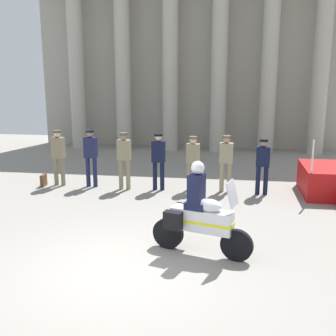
{
  "coord_description": "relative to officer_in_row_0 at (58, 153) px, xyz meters",
  "views": [
    {
      "loc": [
        1.87,
        -7.27,
        3.75
      ],
      "look_at": [
        0.51,
        3.03,
        1.22
      ],
      "focal_mm": 46.9,
      "sensor_mm": 36.0,
      "label": 1
    }
  ],
  "objects": [
    {
      "name": "officer_in_row_3",
      "position": [
        3.11,
        -0.09,
        -0.01
      ],
      "size": [
        0.39,
        0.24,
        1.7
      ],
      "rotation": [
        0.0,
        0.0,
        3.08
      ],
      "color": "black",
      "rests_on": "ground_plane"
    },
    {
      "name": "colonnade_backdrop",
      "position": [
        3.7,
        6.55,
        3.15
      ],
      "size": [
        13.75,
        1.51,
        8.01
      ],
      "color": "#A49F91",
      "rests_on": "ground_plane"
    },
    {
      "name": "officer_in_row_4",
      "position": [
        4.12,
        -0.01,
        -0.06
      ],
      "size": [
        0.39,
        0.24,
        1.63
      ],
      "rotation": [
        0.0,
        0.0,
        3.08
      ],
      "color": "#847A5B",
      "rests_on": "ground_plane"
    },
    {
      "name": "officer_in_row_6",
      "position": [
        6.13,
        -0.17,
        -0.06
      ],
      "size": [
        0.39,
        0.24,
        1.62
      ],
      "rotation": [
        0.0,
        0.0,
        3.08
      ],
      "color": "black",
      "rests_on": "ground_plane"
    },
    {
      "name": "motorcycle_with_rider",
      "position": [
        4.57,
        -4.41,
        -0.22
      ],
      "size": [
        2.03,
        0.93,
        1.9
      ],
      "rotation": [
        0.0,
        0.0,
        -0.3
      ],
      "color": "black",
      "rests_on": "ground_plane"
    },
    {
      "name": "officer_in_row_5",
      "position": [
        5.09,
        -0.04,
        -0.02
      ],
      "size": [
        0.39,
        0.24,
        1.68
      ],
      "rotation": [
        0.0,
        0.0,
        3.08
      ],
      "color": "gray",
      "rests_on": "ground_plane"
    },
    {
      "name": "officer_in_row_2",
      "position": [
        2.09,
        -0.16,
        0.0
      ],
      "size": [
        0.39,
        0.24,
        1.72
      ],
      "rotation": [
        0.0,
        0.0,
        3.08
      ],
      "color": "#847A5B",
      "rests_on": "ground_plane"
    },
    {
      "name": "officer_in_row_1",
      "position": [
        1.03,
        -0.01,
        0.02
      ],
      "size": [
        0.39,
        0.24,
        1.75
      ],
      "rotation": [
        0.0,
        0.0,
        3.08
      ],
      "color": "#191E42",
      "rests_on": "ground_plane"
    },
    {
      "name": "officer_in_row_0",
      "position": [
        0.0,
        0.0,
        0.0
      ],
      "size": [
        0.39,
        0.24,
        1.72
      ],
      "rotation": [
        0.0,
        0.0,
        3.08
      ],
      "color": "#7A7056",
      "rests_on": "ground_plane"
    },
    {
      "name": "ground_plane",
      "position": [
        3.17,
        -5.29,
        -1.02
      ],
      "size": [
        28.6,
        28.6,
        0.0
      ],
      "primitive_type": "plane",
      "color": "gray"
    },
    {
      "name": "briefcase_on_ground",
      "position": [
        -0.47,
        -0.15,
        -0.84
      ],
      "size": [
        0.1,
        0.32,
        0.36
      ],
      "primitive_type": "cube",
      "color": "brown",
      "rests_on": "ground_plane"
    }
  ]
}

